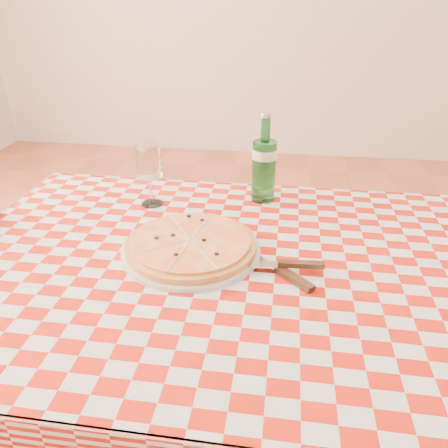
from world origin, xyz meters
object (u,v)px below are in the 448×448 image
(pizza_plate, at_px, (191,244))
(water_bottle, at_px, (264,158))
(dining_table, at_px, (229,296))
(wine_glass, at_px, (150,175))

(pizza_plate, relative_size, water_bottle, 1.28)
(dining_table, bearing_deg, wine_glass, 134.35)
(dining_table, bearing_deg, pizza_plate, 164.76)
(dining_table, height_order, wine_glass, wine_glass)
(pizza_plate, bearing_deg, dining_table, -15.24)
(dining_table, distance_m, pizza_plate, 0.15)
(pizza_plate, xyz_separation_m, wine_glass, (-0.16, 0.24, 0.07))
(dining_table, xyz_separation_m, water_bottle, (0.05, 0.34, 0.22))
(dining_table, bearing_deg, water_bottle, 81.31)
(dining_table, xyz_separation_m, wine_glass, (-0.26, 0.26, 0.19))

